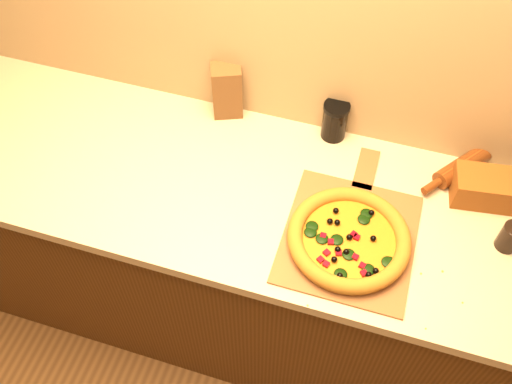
{
  "coord_description": "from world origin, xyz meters",
  "views": [
    {
      "loc": [
        0.32,
        0.4,
        2.33
      ],
      "look_at": [
        0.02,
        1.38,
        0.96
      ],
      "focal_mm": 40.0,
      "sensor_mm": 36.0,
      "label": 1
    }
  ],
  "objects_px": {
    "pepper_grinder": "(511,236)",
    "rolling_pin": "(472,160)",
    "pizza": "(349,239)",
    "dark_jar": "(335,120)",
    "pizza_peel": "(350,234)"
  },
  "relations": [
    {
      "from": "pepper_grinder",
      "to": "dark_jar",
      "type": "relative_size",
      "value": 0.87
    },
    {
      "from": "dark_jar",
      "to": "pepper_grinder",
      "type": "bearing_deg",
      "value": -25.71
    },
    {
      "from": "rolling_pin",
      "to": "dark_jar",
      "type": "relative_size",
      "value": 2.59
    },
    {
      "from": "pepper_grinder",
      "to": "dark_jar",
      "type": "distance_m",
      "value": 0.64
    },
    {
      "from": "pepper_grinder",
      "to": "rolling_pin",
      "type": "height_order",
      "value": "pepper_grinder"
    },
    {
      "from": "pizza_peel",
      "to": "dark_jar",
      "type": "distance_m",
      "value": 0.4
    },
    {
      "from": "rolling_pin",
      "to": "dark_jar",
      "type": "bearing_deg",
      "value": 179.78
    },
    {
      "from": "pepper_grinder",
      "to": "rolling_pin",
      "type": "xyz_separation_m",
      "value": [
        -0.12,
        0.28,
        -0.02
      ]
    },
    {
      "from": "pizza_peel",
      "to": "pizza",
      "type": "relative_size",
      "value": 1.6
    },
    {
      "from": "pepper_grinder",
      "to": "dark_jar",
      "type": "xyz_separation_m",
      "value": [
        -0.58,
        0.28,
        0.02
      ]
    },
    {
      "from": "rolling_pin",
      "to": "dark_jar",
      "type": "height_order",
      "value": "dark_jar"
    },
    {
      "from": "pizza",
      "to": "dark_jar",
      "type": "relative_size",
      "value": 2.57
    },
    {
      "from": "pizza_peel",
      "to": "pizza",
      "type": "xyz_separation_m",
      "value": [
        0.0,
        -0.04,
        0.03
      ]
    },
    {
      "from": "pizza",
      "to": "pepper_grinder",
      "type": "relative_size",
      "value": 2.95
    },
    {
      "from": "pizza",
      "to": "pepper_grinder",
      "type": "bearing_deg",
      "value": 16.89
    }
  ]
}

